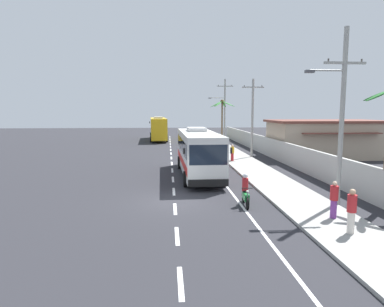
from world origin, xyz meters
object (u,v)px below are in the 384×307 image
(utility_pole_far, at_px, (224,109))
(roadside_building, at_px, (325,139))
(coach_bus_foreground, at_px, (198,151))
(motorcycle_beside_bus, at_px, (245,193))
(coach_bus_far_lane, at_px, (158,128))
(utility_pole_mid, at_px, (252,117))
(pedestrian_near_kerb, at_px, (232,152))
(pedestrian_midwalk, at_px, (334,199))
(motorcycle_trailing, at_px, (213,152))
(pedestrian_far_walk, at_px, (352,210))
(palm_nearest, at_px, (222,110))
(utility_pole_nearest, at_px, (341,114))

(utility_pole_far, distance_m, roadside_building, 19.95)
(coach_bus_foreground, bearing_deg, utility_pole_far, 76.63)
(motorcycle_beside_bus, bearing_deg, roadside_building, 54.50)
(coach_bus_far_lane, relative_size, utility_pole_mid, 1.53)
(coach_bus_far_lane, height_order, pedestrian_near_kerb, coach_bus_far_lane)
(pedestrian_midwalk, bearing_deg, motorcycle_trailing, -120.22)
(pedestrian_near_kerb, bearing_deg, utility_pole_mid, -143.97)
(pedestrian_midwalk, relative_size, pedestrian_far_walk, 0.94)
(utility_pole_mid, bearing_deg, palm_nearest, 92.98)
(pedestrian_near_kerb, distance_m, roadside_building, 11.00)
(utility_pole_nearest, relative_size, utility_pole_mid, 1.11)
(utility_pole_mid, distance_m, roadside_building, 8.29)
(motorcycle_beside_bus, bearing_deg, utility_pole_mid, 75.02)
(utility_pole_nearest, bearing_deg, coach_bus_foreground, 125.46)
(coach_bus_far_lane, distance_m, pedestrian_far_walk, 45.34)
(pedestrian_near_kerb, distance_m, utility_pole_nearest, 16.05)
(pedestrian_near_kerb, height_order, pedestrian_far_walk, pedestrian_far_walk)
(utility_pole_far, bearing_deg, pedestrian_near_kerb, -97.19)
(coach_bus_far_lane, height_order, utility_pole_nearest, utility_pole_nearest)
(pedestrian_far_walk, xyz_separation_m, palm_nearest, (0.82, 37.31, 3.94))
(pedestrian_near_kerb, bearing_deg, motorcycle_trailing, -75.47)
(coach_bus_far_lane, height_order, motorcycle_beside_bus, coach_bus_far_lane)
(motorcycle_trailing, relative_size, palm_nearest, 0.30)
(motorcycle_trailing, height_order, utility_pole_mid, utility_pole_mid)
(utility_pole_nearest, distance_m, utility_pole_far, 36.35)
(palm_nearest, bearing_deg, roadside_building, -59.47)
(coach_bus_far_lane, relative_size, pedestrian_far_walk, 6.99)
(motorcycle_trailing, height_order, utility_pole_nearest, utility_pole_nearest)
(pedestrian_far_walk, height_order, utility_pole_far, utility_pole_far)
(motorcycle_trailing, bearing_deg, pedestrian_near_kerb, -64.34)
(motorcycle_trailing, relative_size, utility_pole_nearest, 0.22)
(pedestrian_near_kerb, bearing_deg, coach_bus_foreground, 47.82)
(pedestrian_midwalk, height_order, utility_pole_far, utility_pole_far)
(utility_pole_far, bearing_deg, roadside_building, -66.33)
(coach_bus_foreground, distance_m, utility_pole_far, 28.34)
(utility_pole_nearest, bearing_deg, pedestrian_near_kerb, 99.33)
(utility_pole_mid, xyz_separation_m, utility_pole_far, (0.06, 18.18, 0.92))
(coach_bus_far_lane, xyz_separation_m, utility_pole_nearest, (10.30, -40.31, 2.73))
(pedestrian_near_kerb, xyz_separation_m, utility_pole_mid, (2.59, 2.79, 3.35))
(roadside_building, bearing_deg, palm_nearest, 120.53)
(pedestrian_midwalk, bearing_deg, pedestrian_near_kerb, -123.60)
(motorcycle_beside_bus, distance_m, palm_nearest, 33.12)
(coach_bus_far_lane, relative_size, roadside_building, 1.07)
(motorcycle_trailing, distance_m, palm_nearest, 15.73)
(pedestrian_near_kerb, xyz_separation_m, pedestrian_midwalk, (1.24, -17.64, 0.06))
(coach_bus_far_lane, bearing_deg, utility_pole_mid, -64.91)
(motorcycle_trailing, xyz_separation_m, utility_pole_nearest, (3.97, -18.38, 4.12))
(utility_pole_mid, relative_size, roadside_building, 0.70)
(coach_bus_foreground, relative_size, motorcycle_beside_bus, 5.67)
(coach_bus_foreground, xyz_separation_m, pedestrian_far_walk, (4.85, -13.14, -0.80))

